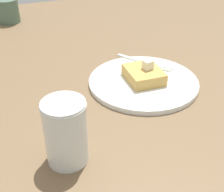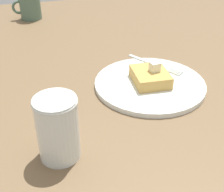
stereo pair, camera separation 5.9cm
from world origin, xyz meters
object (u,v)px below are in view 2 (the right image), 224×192
(fork, at_px, (157,65))
(syrup_jar, at_px, (58,131))
(plate, at_px, (150,84))
(coffee_mug, at_px, (30,8))

(fork, distance_m, syrup_jar, 0.36)
(syrup_jar, bearing_deg, fork, -137.39)
(plate, distance_m, coffee_mug, 0.60)
(plate, bearing_deg, coffee_mug, -65.93)
(syrup_jar, bearing_deg, plate, -141.86)
(plate, height_order, coffee_mug, coffee_mug)
(fork, relative_size, syrup_jar, 1.27)
(plate, bearing_deg, syrup_jar, 38.14)
(coffee_mug, bearing_deg, fork, 121.30)
(fork, relative_size, coffee_mug, 1.44)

